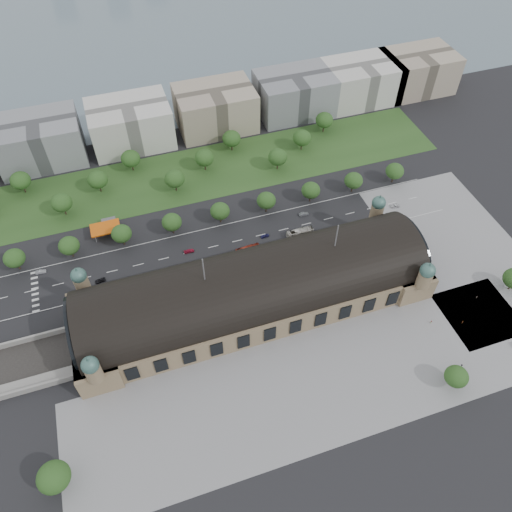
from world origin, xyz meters
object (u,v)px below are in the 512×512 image
object	(u,v)px
traffic_car_5	(304,214)
pedestrian_1	(463,322)
pedestrian_0	(431,322)
bus_east	(300,232)
traffic_car_1	(41,272)
bus_west	(248,250)
parked_car_2	(130,296)
pedestrian_2	(477,297)
traffic_car_2	(100,281)
traffic_car_6	(395,206)
parked_car_1	(72,311)
parked_car_3	(146,291)
parked_car_4	(153,285)
parked_car_6	(151,289)
traffic_car_3	(189,251)
parked_car_5	(162,286)
pedestrian_4	(461,366)
parked_car_0	(97,299)
bus_mid	(285,244)
petrol_station	(107,225)
traffic_car_4	(265,236)

from	to	relation	value
traffic_car_5	pedestrian_1	distance (m)	90.22
traffic_car_5	pedestrian_0	bearing A→B (deg)	-157.95
bus_east	traffic_car_1	bearing A→B (deg)	82.63
pedestrian_1	bus_west	bearing A→B (deg)	100.51
parked_car_2	pedestrian_2	xyz separation A→B (m)	(144.02, -48.90, 0.26)
traffic_car_2	parked_car_2	xyz separation A→B (m)	(11.18, -12.74, 0.02)
traffic_car_6	parked_car_1	xyz separation A→B (m)	(-163.12, -14.18, 0.05)
parked_car_1	parked_car_3	bearing A→B (deg)	62.96
parked_car_4	parked_car_6	xyz separation A→B (m)	(-1.28, -2.08, -0.02)
parked_car_6	pedestrian_0	distance (m)	121.28
parked_car_6	pedestrian_1	world-z (taller)	pedestrian_1
traffic_car_5	parked_car_6	bearing A→B (deg)	108.57
traffic_car_3	parked_car_2	bearing A→B (deg)	119.33
traffic_car_2	pedestrian_0	xyz separation A→B (m)	(129.38, -66.52, 0.14)
traffic_car_1	bus_east	xyz separation A→B (m)	(121.06, -15.41, 1.11)
parked_car_3	pedestrian_0	world-z (taller)	pedestrian_0
parked_car_5	pedestrian_4	bearing A→B (deg)	26.47
traffic_car_1	parked_car_0	xyz separation A→B (m)	(22.56, -23.50, -0.10)
pedestrian_0	traffic_car_6	bearing A→B (deg)	72.39
parked_car_5	bus_mid	distance (m)	60.67
bus_east	pedestrian_4	xyz separation A→B (m)	(33.76, -86.56, -1.01)
traffic_car_3	pedestrian_2	world-z (taller)	pedestrian_2
parked_car_4	parked_car_5	xyz separation A→B (m)	(3.51, -1.81, -0.10)
traffic_car_5	petrol_station	bearing A→B (deg)	80.63
parked_car_6	parked_car_5	bearing A→B (deg)	57.76
bus_mid	petrol_station	bearing A→B (deg)	67.99
bus_west	pedestrian_1	distance (m)	99.08
traffic_car_3	parked_car_4	world-z (taller)	parked_car_4
traffic_car_5	pedestrian_2	world-z (taller)	pedestrian_2
parked_car_0	traffic_car_2	bearing A→B (deg)	135.19
traffic_car_3	pedestrian_0	distance (m)	112.60
pedestrian_2	pedestrian_1	bearing A→B (deg)	110.94
traffic_car_1	pedestrian_1	distance (m)	187.13
traffic_car_2	parked_car_2	world-z (taller)	parked_car_2
traffic_car_5	parked_car_1	bearing A→B (deg)	104.39
parked_car_6	bus_west	distance (m)	48.17
parked_car_1	parked_car_4	bearing A→B (deg)	66.36
petrol_station	pedestrian_1	bearing A→B (deg)	-37.41
parked_car_2	parked_car_6	size ratio (longest dim) A/B	0.84
parked_car_1	parked_car_2	distance (m)	24.77
parked_car_5	pedestrian_2	world-z (taller)	pedestrian_2
traffic_car_4	parked_car_6	world-z (taller)	parked_car_6
pedestrian_2	traffic_car_3	bearing A→B (deg)	46.10
parked_car_1	parked_car_3	xyz separation A→B (m)	(32.00, 0.49, -0.03)
traffic_car_1	pedestrian_0	size ratio (longest dim) A/B	2.93
traffic_car_4	pedestrian_1	bearing A→B (deg)	35.76
bus_east	pedestrian_2	xyz separation A→B (m)	(59.31, -59.90, -0.95)
traffic_car_4	parked_car_3	xyz separation A→B (m)	(-60.84, -14.80, -0.05)
petrol_station	parked_car_4	xyz separation A→B (m)	(14.41, -41.61, -2.12)
parked_car_3	pedestrian_0	size ratio (longest dim) A/B	2.45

